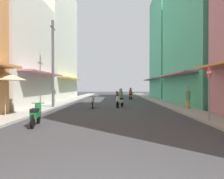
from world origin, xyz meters
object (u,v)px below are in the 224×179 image
Objects in this scene: motorbike_red at (117,94)px; motorbike_orange at (131,94)px; utility_pole at (53,63)px; street_sign_no_entry at (209,86)px; motorbike_green at (36,114)px; motorbike_silver at (92,102)px; motorbike_white at (120,99)px; pedestrian_foreground at (188,99)px; vendor_umbrella at (5,76)px.

motorbike_orange is at bearing -76.41° from motorbike_red.
street_sign_no_entry is (9.15, -7.20, -1.81)m from utility_pole.
street_sign_no_entry reaches higher than motorbike_green.
utility_pole is (-5.16, -18.60, 3.02)m from motorbike_red.
motorbike_silver is (-3.79, -11.40, -0.20)m from motorbike_orange.
utility_pole is (-1.46, 7.71, 3.02)m from motorbike_green.
motorbike_white is 0.66× the size of street_sign_no_entry.
utility_pole reaches higher than motorbike_red.
motorbike_silver is 7.16m from pedestrian_foreground.
motorbike_green is at bearing -143.65° from pedestrian_foreground.
motorbike_green is 1.03× the size of motorbike_white.
motorbike_orange is 18.83m from street_sign_no_entry.
street_sign_no_entry reaches higher than motorbike_silver.
motorbike_silver is 0.72× the size of vendor_umbrella.
motorbike_green is 7.81m from street_sign_no_entry.
vendor_umbrella is (-6.37, -6.20, 1.58)m from motorbike_white.
motorbike_red is (3.70, 26.31, 0.00)m from motorbike_green.
motorbike_orange reaches higher than motorbike_red.
motorbike_red is 0.72× the size of vendor_umbrella.
motorbike_green is at bearing -101.89° from motorbike_silver.
pedestrian_foreground reaches higher than motorbike_white.
street_sign_no_entry is (7.69, 0.51, 1.21)m from motorbike_green.
motorbike_silver is at bearing 129.79° from street_sign_no_entry.
motorbike_white is at bearing 65.97° from motorbike_green.
motorbike_silver is at bearing 1.35° from utility_pole.
motorbike_white is 6.05m from utility_pole.
vendor_umbrella is at bearing 169.73° from street_sign_no_entry.
utility_pole is at bearing 100.71° from motorbike_green.
motorbike_red is (-1.72, 7.13, -0.20)m from motorbike_orange.
street_sign_no_entry reaches higher than motorbike_orange.
motorbike_green is 7.95m from motorbike_silver.
motorbike_red and motorbike_silver have the same top height.
pedestrian_foreground reaches higher than motorbike_orange.
street_sign_no_entry is at bearing 3.82° from motorbike_green.
motorbike_orange is 1.02× the size of motorbike_white.
vendor_umbrella is at bearing -127.71° from motorbike_silver.
street_sign_no_entry is at bearing -10.27° from vendor_umbrella.
motorbike_green is 1.11× the size of pedestrian_foreground.
motorbike_red is at bearing 81.99° from motorbike_green.
utility_pole is at bearing -105.51° from motorbike_red.
motorbike_orange is at bearing 64.63° from vendor_umbrella.
motorbike_red is 20.55m from pedestrian_foreground.
motorbike_white is at bearing 19.83° from motorbike_silver.
street_sign_no_entry reaches higher than motorbike_red.
motorbike_orange is 0.98× the size of motorbike_red.
vendor_umbrella reaches higher than motorbike_orange.
motorbike_green is 0.72× the size of vendor_umbrella.
motorbike_green and motorbike_red have the same top height.
motorbike_silver is at bearing 78.11° from motorbike_green.
motorbike_orange is 0.98× the size of motorbike_silver.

